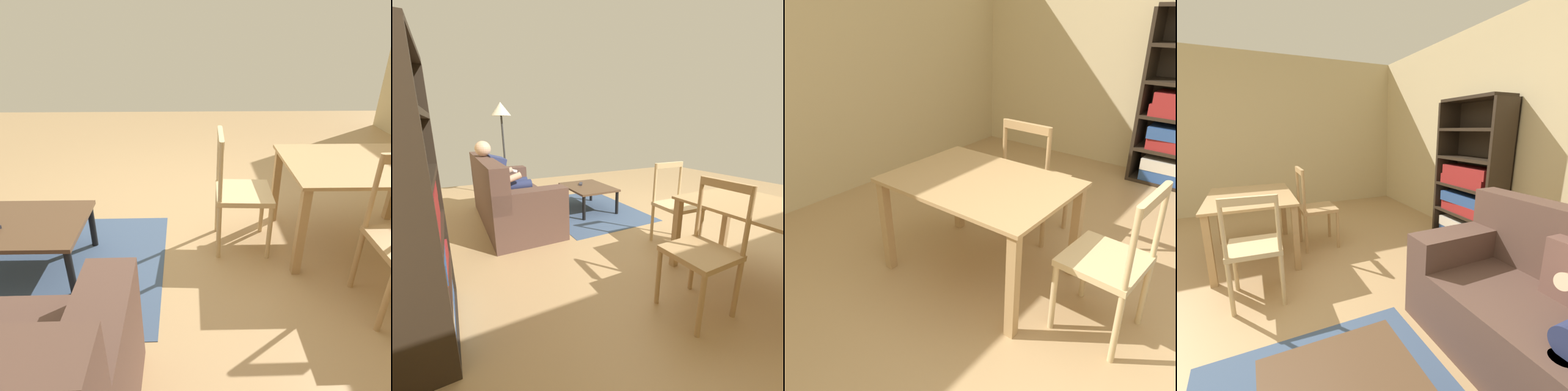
% 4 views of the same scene
% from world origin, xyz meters
% --- Properties ---
extents(dining_table, '(1.17, 0.86, 0.71)m').
position_xyz_m(dining_table, '(-1.20, 0.41, 0.60)').
color(dining_table, tan).
rests_on(dining_table, ground_plane).
extents(dining_chair_near_wall, '(0.42, 0.42, 0.98)m').
position_xyz_m(dining_chair_near_wall, '(-1.20, 1.11, 0.48)').
color(dining_chair_near_wall, tan).
rests_on(dining_chair_near_wall, ground_plane).
extents(dining_chair_facing_couch, '(0.44, 0.44, 0.94)m').
position_xyz_m(dining_chair_facing_couch, '(-0.28, 0.41, 0.47)').
color(dining_chair_facing_couch, '#D1B27F').
rests_on(dining_chair_facing_couch, ground_plane).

